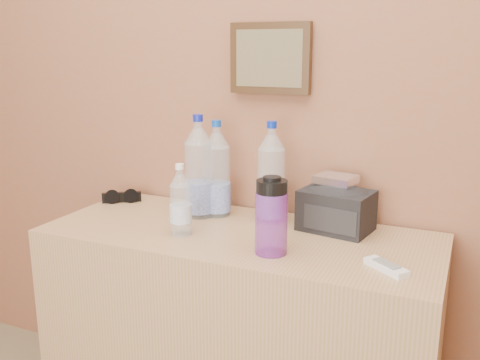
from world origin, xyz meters
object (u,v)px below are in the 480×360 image
Objects in this scene: pet_large_a at (199,172)px; pet_large_b at (217,174)px; dresser at (239,342)px; pet_small at (181,204)px; pet_large_c at (271,177)px; nalgene_bottle at (271,216)px; ac_remote at (386,267)px; foil_packet at (336,179)px; sunglasses at (122,197)px; toiletry_bag at (336,208)px.

pet_large_a reaches higher than pet_large_b.
dresser is 5.53× the size of pet_small.
pet_large_c is 0.32m from nalgene_bottle.
pet_large_c is at bearing -175.14° from ac_remote.
pet_small is 0.53m from foil_packet.
pet_large_c is 2.59× the size of ac_remote.
dresser is 0.60m from pet_large_c.
dresser is at bearing -146.29° from foil_packet.
sunglasses is at bearing -179.39° from pet_large_b.
dresser is at bearing -43.42° from pet_large_b.
sunglasses is (-0.43, -0.00, -0.14)m from pet_large_b.
pet_large_b reaches higher than ac_remote.
sunglasses is (-0.58, 0.14, 0.44)m from dresser.
ac_remote is at bearing -17.96° from pet_large_a.
dresser is 0.61m from pet_large_b.
ac_remote is (0.71, -0.23, -0.16)m from pet_large_a.
pet_large_a is 1.06× the size of pet_large_b.
dresser is at bearing 30.28° from pet_small.
nalgene_bottle is (0.17, -0.13, 0.53)m from dresser.
pet_small is at bearing -93.12° from pet_large_b.
pet_small is at bearing -64.88° from sunglasses.
ac_remote is at bearing -53.70° from foil_packet.
ac_remote reaches higher than dresser.
pet_large_c is at bearing -174.80° from foil_packet.
pet_large_a reaches higher than pet_small.
nalgene_bottle is 0.36m from ac_remote.
toiletry_bag is (0.46, 0.25, -0.03)m from pet_small.
pet_large_c is 0.23m from foil_packet.
pet_small is at bearing -78.79° from pet_large_a.
sunglasses is (-0.41, 0.24, -0.09)m from pet_small.
foil_packet reaches higher than dresser.
pet_large_a is 0.22m from pet_small.
pet_large_a is 0.77m from ac_remote.
pet_large_c is 0.25m from toiletry_bag.
pet_large_c reaches higher than foil_packet.
pet_large_c is 0.56m from ac_remote.
pet_large_b is 0.99× the size of pet_large_c.
dresser is at bearing -106.99° from pet_large_c.
dresser is 10.35× the size of foil_packet.
pet_small reaches higher than dresser.
pet_large_a is at bearing -160.72° from ac_remote.
pet_large_b is at bearing 35.27° from pet_large_a.
pet_large_b is at bearing 136.58° from dresser.
sunglasses reaches higher than dresser.
pet_large_a is (-0.21, 0.11, 0.58)m from dresser.
pet_large_c is 2.79× the size of foil_packet.
foil_packet is (0.45, 0.28, 0.06)m from pet_small.
foil_packet is at bearing 5.20° from pet_large_c.
ac_remote is (0.46, -0.29, -0.15)m from pet_large_c.
ac_remote is at bearing -42.97° from toiletry_bag.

